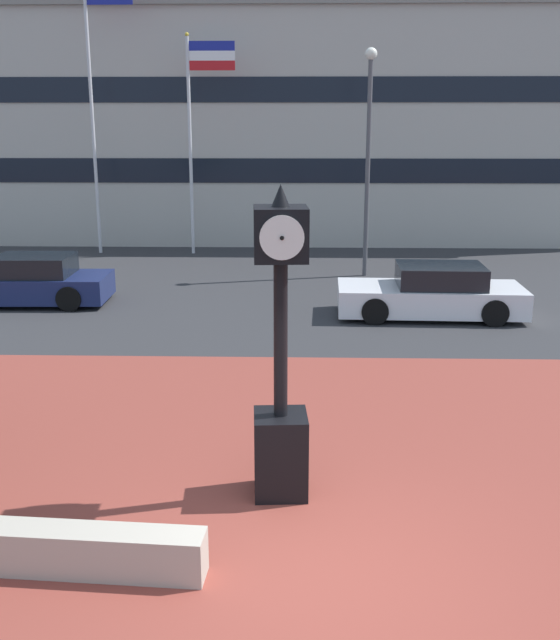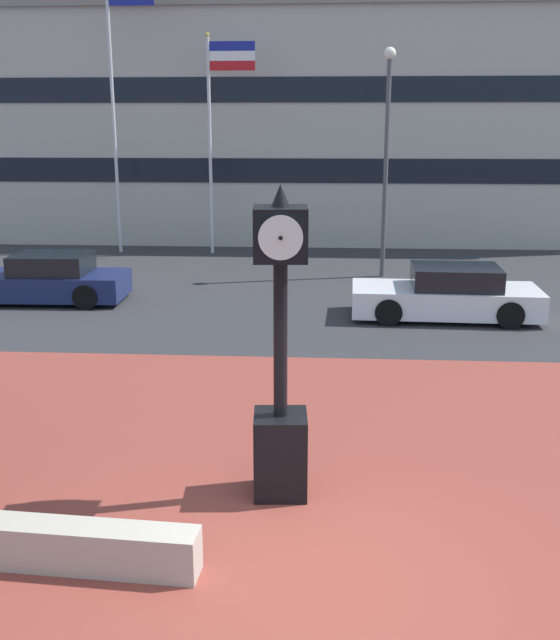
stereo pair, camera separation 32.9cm
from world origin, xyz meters
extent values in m
plane|color=#2D2D30|center=(0.00, 0.00, 0.00)|extent=(200.00, 200.00, 0.00)
cube|color=brown|center=(0.00, 1.72, 0.00)|extent=(44.00, 11.45, 0.01)
cube|color=#ADA393|center=(-2.81, -0.01, 0.25)|extent=(3.22, 0.61, 0.50)
cube|color=black|center=(-0.49, 1.77, 0.54)|extent=(0.71, 0.71, 1.07)
cylinder|color=black|center=(-0.49, 1.77, 2.05)|extent=(0.17, 0.17, 1.96)
cube|color=black|center=(-0.49, 1.77, 3.34)|extent=(0.67, 0.67, 0.63)
cylinder|color=white|center=(-0.51, 2.10, 3.34)|extent=(0.51, 0.07, 0.51)
sphere|color=black|center=(-0.51, 2.12, 3.34)|extent=(0.05, 0.05, 0.05)
cylinder|color=white|center=(-0.46, 1.44, 3.34)|extent=(0.51, 0.07, 0.51)
sphere|color=black|center=(-0.46, 1.42, 3.34)|extent=(0.05, 0.05, 0.05)
cone|color=black|center=(-0.49, 1.77, 3.79)|extent=(0.22, 0.22, 0.26)
cube|color=navy|center=(-7.42, 11.96, 0.44)|extent=(4.28, 1.89, 0.64)
cube|color=black|center=(-7.20, 11.96, 1.00)|extent=(1.99, 1.58, 0.56)
cylinder|color=black|center=(-6.08, 11.17, 0.32)|extent=(0.65, 0.24, 0.64)
cylinder|color=black|center=(-6.13, 12.82, 0.32)|extent=(0.65, 0.24, 0.64)
cube|color=silver|center=(2.94, 10.89, 0.44)|extent=(4.55, 1.98, 0.64)
cube|color=black|center=(3.16, 10.88, 1.00)|extent=(2.12, 1.64, 0.56)
cylinder|color=black|center=(1.52, 10.08, 0.32)|extent=(0.65, 0.24, 0.64)
cylinder|color=black|center=(1.58, 11.79, 0.32)|extent=(0.65, 0.24, 0.64)
cylinder|color=black|center=(4.30, 9.98, 0.32)|extent=(0.65, 0.24, 0.64)
cylinder|color=black|center=(4.36, 11.70, 0.32)|extent=(0.65, 0.24, 0.64)
cylinder|color=silver|center=(-7.60, 19.90, 4.79)|extent=(0.12, 0.12, 9.59)
cube|color=navy|center=(-6.76, 19.90, 8.66)|extent=(1.56, 0.02, 0.31)
cylinder|color=silver|center=(-4.17, 19.90, 3.74)|extent=(0.12, 0.12, 7.49)
sphere|color=gold|center=(-4.17, 19.90, 7.55)|extent=(0.14, 0.14, 0.14)
cube|color=navy|center=(-3.32, 19.90, 7.18)|extent=(1.57, 0.02, 0.32)
cube|color=white|center=(-3.32, 19.90, 6.86)|extent=(1.57, 0.02, 0.32)
cube|color=red|center=(-3.32, 19.90, 6.54)|extent=(1.57, 0.02, 0.32)
cube|color=#B2ADA3|center=(-1.12, 28.54, 4.35)|extent=(27.00, 14.50, 8.70)
cube|color=gray|center=(-1.12, 28.54, 8.95)|extent=(27.54, 14.79, 0.50)
cube|color=black|center=(-1.12, 21.27, 2.90)|extent=(24.30, 0.04, 0.90)
cube|color=black|center=(-1.12, 21.27, 5.80)|extent=(24.30, 0.04, 0.90)
cylinder|color=#4C4C51|center=(1.77, 15.92, 3.21)|extent=(0.14, 0.14, 6.41)
sphere|color=white|center=(1.77, 15.92, 6.56)|extent=(0.36, 0.36, 0.36)
camera|label=1|loc=(-0.26, -6.83, 4.58)|focal=41.44mm
camera|label=2|loc=(0.07, -6.81, 4.58)|focal=41.44mm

